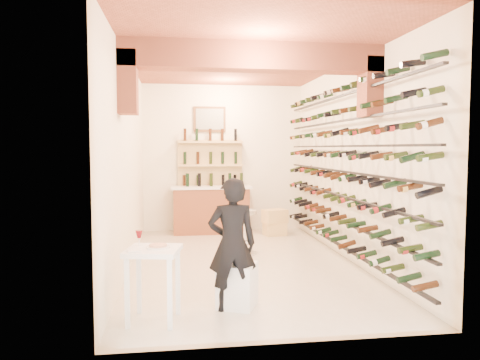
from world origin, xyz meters
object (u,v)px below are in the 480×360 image
(crate_lower, at_px, (275,229))
(white_stool, at_px, (237,285))
(back_counter, at_px, (211,208))
(chrome_barstool, at_px, (245,229))
(person, at_px, (232,244))
(wine_rack, at_px, (337,165))
(tasting_table, at_px, (153,261))

(crate_lower, bearing_deg, white_stool, -107.91)
(back_counter, xyz_separation_m, chrome_barstool, (0.44, -2.04, -0.09))
(white_stool, bearing_deg, person, -125.73)
(wine_rack, xyz_separation_m, back_counter, (-1.83, 2.65, -1.02))
(white_stool, distance_m, crate_lower, 4.36)
(white_stool, bearing_deg, chrome_barstool, 79.38)
(wine_rack, distance_m, tasting_table, 3.72)
(wine_rack, height_order, white_stool, wine_rack)
(back_counter, height_order, crate_lower, back_counter)
(tasting_table, relative_size, person, 0.63)
(person, bearing_deg, crate_lower, -109.09)
(back_counter, relative_size, tasting_table, 1.81)
(chrome_barstool, bearing_deg, tasting_table, -116.14)
(tasting_table, relative_size, chrome_barstool, 1.23)
(white_stool, distance_m, chrome_barstool, 2.61)
(white_stool, height_order, crate_lower, white_stool)
(wine_rack, bearing_deg, person, -133.52)
(back_counter, relative_size, crate_lower, 3.85)
(tasting_table, xyz_separation_m, white_stool, (0.93, 0.31, -0.39))
(back_counter, xyz_separation_m, tasting_table, (-0.97, -4.91, 0.10))
(wine_rack, relative_size, crate_lower, 12.90)
(person, bearing_deg, back_counter, -92.10)
(person, bearing_deg, white_stool, -126.43)
(wine_rack, bearing_deg, crate_lower, 103.62)
(tasting_table, bearing_deg, wine_rack, 49.87)
(white_stool, height_order, chrome_barstool, chrome_barstool)
(tasting_table, bearing_deg, white_stool, 29.56)
(wine_rack, height_order, back_counter, wine_rack)
(crate_lower, bearing_deg, person, -108.39)
(chrome_barstool, bearing_deg, crate_lower, 61.54)
(back_counter, relative_size, person, 1.14)
(person, bearing_deg, tasting_table, 13.33)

